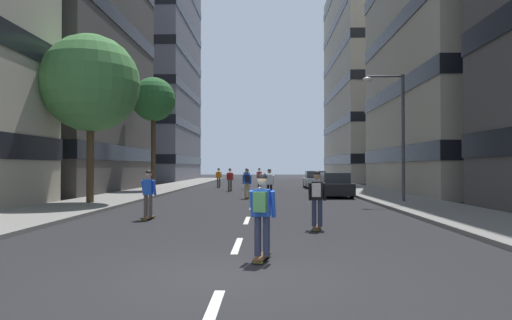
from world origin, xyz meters
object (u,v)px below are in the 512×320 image
object	(u,v)px
streetlamp_right	(396,123)
skater_7	(317,196)
street_tree_near	(153,100)
skater_5	(259,176)
skater_0	(247,178)
skater_2	(247,182)
street_tree_mid	(91,84)
skater_8	(219,177)
skater_3	(230,178)
skater_6	(148,192)
parked_car_near	(335,186)
skater_4	(262,210)
skater_1	(269,183)
parked_car_mid	(315,180)

from	to	relation	value
streetlamp_right	skater_7	world-z (taller)	streetlamp_right
street_tree_near	skater_5	xyz separation A→B (m)	(8.01, 8.01, -6.03)
skater_0	streetlamp_right	bearing A→B (deg)	-60.07
skater_2	skater_5	bearing A→B (deg)	88.37
street_tree_mid	skater_8	xyz separation A→B (m)	(4.33, 18.55, -5.05)
streetlamp_right	skater_7	distance (m)	11.14
skater_3	skater_6	xyz separation A→B (m)	(-1.36, -18.48, -0.03)
parked_car_near	street_tree_near	size ratio (longest dim) A/B	0.51
skater_3	skater_7	world-z (taller)	same
street_tree_near	skater_2	size ratio (longest dim) A/B	4.86
parked_car_near	street_tree_mid	world-z (taller)	street_tree_mid
skater_6	skater_4	bearing A→B (deg)	-58.66
street_tree_mid	skater_6	distance (m)	9.00
street_tree_near	skater_8	bearing A→B (deg)	55.99
street_tree_near	skater_3	world-z (taller)	street_tree_near
streetlamp_right	skater_2	world-z (taller)	streetlamp_right
streetlamp_right	skater_4	distance (m)	15.73
streetlamp_right	skater_4	xyz separation A→B (m)	(-6.70, -13.89, -3.12)
skater_2	skater_1	bearing A→B (deg)	-45.35
skater_4	street_tree_near	bearing A→B (deg)	109.20
skater_6	skater_7	size ratio (longest dim) A/B	1.00
parked_car_mid	skater_5	bearing A→B (deg)	155.76
street_tree_near	skater_6	distance (m)	19.56
skater_8	street_tree_near	bearing A→B (deg)	-124.01
skater_8	skater_2	bearing A→B (deg)	-76.92
streetlamp_right	skater_0	world-z (taller)	streetlamp_right
parked_car_near	skater_7	distance (m)	14.82
parked_car_near	skater_1	xyz separation A→B (m)	(-4.12, -3.00, 0.29)
skater_0	street_tree_mid	bearing A→B (deg)	-114.19
skater_1	street_tree_near	bearing A→B (deg)	135.13
streetlamp_right	parked_car_mid	bearing A→B (deg)	98.00
skater_3	skater_7	distance (m)	21.29
street_tree_mid	streetlamp_right	distance (m)	15.52
skater_1	skater_6	distance (m)	10.20
parked_car_near	street_tree_mid	size ratio (longest dim) A/B	0.53
skater_7	skater_4	bearing A→B (deg)	-109.73
parked_car_mid	street_tree_near	bearing A→B (deg)	-156.10
parked_car_near	skater_0	bearing A→B (deg)	122.67
parked_car_near	skater_2	world-z (taller)	skater_2
parked_car_mid	skater_3	size ratio (longest dim) A/B	2.47
skater_1	skater_0	bearing A→B (deg)	98.65
parked_car_near	skater_6	bearing A→B (deg)	-124.86
skater_3	skater_5	world-z (taller)	same
skater_1	skater_7	size ratio (longest dim) A/B	1.00
skater_3	skater_2	bearing A→B (deg)	-77.89
street_tree_mid	skater_3	xyz separation A→B (m)	(5.87, 12.54, -5.02)
skater_2	skater_4	distance (m)	17.42
parked_car_near	skater_4	size ratio (longest dim) A/B	2.47
parked_car_mid	skater_7	size ratio (longest dim) A/B	2.47
skater_4	skater_3	bearing A→B (deg)	96.31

